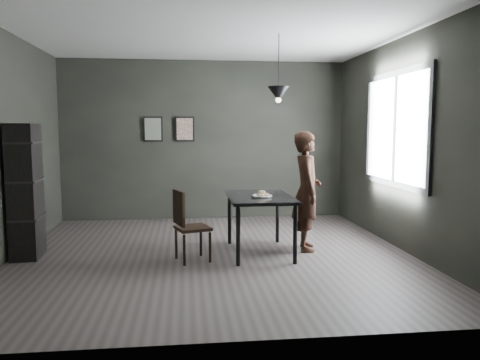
{
  "coord_description": "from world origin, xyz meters",
  "views": [
    {
      "loc": [
        -0.34,
        -5.86,
        1.6
      ],
      "look_at": [
        0.35,
        0.05,
        0.95
      ],
      "focal_mm": 35.0,
      "sensor_mm": 36.0,
      "label": 1
    }
  ],
  "objects": [
    {
      "name": "shelf_unit",
      "position": [
        -2.32,
        0.16,
        0.83
      ],
      "size": [
        0.35,
        0.58,
        1.67
      ],
      "primitive_type": "cube",
      "rotation": [
        0.0,
        0.0,
        0.07
      ],
      "color": "black",
      "rests_on": "ground"
    },
    {
      "name": "donut_pile",
      "position": [
        0.61,
        -0.1,
        0.79
      ],
      "size": [
        0.16,
        0.16,
        0.07
      ],
      "rotation": [
        0.0,
        0.0,
        -0.12
      ],
      "color": "beige",
      "rests_on": "white_plate"
    },
    {
      "name": "wood_chair",
      "position": [
        -0.34,
        -0.28,
        0.5
      ],
      "size": [
        0.48,
        0.48,
        0.87
      ],
      "rotation": [
        0.0,
        0.0,
        0.32
      ],
      "color": "black",
      "rests_on": "ground"
    },
    {
      "name": "ceiling",
      "position": [
        0.0,
        0.0,
        2.8
      ],
      "size": [
        5.0,
        5.0,
        0.02
      ],
      "color": "silver",
      "rests_on": "ground"
    },
    {
      "name": "ground",
      "position": [
        0.0,
        0.0,
        0.0
      ],
      "size": [
        5.0,
        5.0,
        0.0
      ],
      "primitive_type": "plane",
      "color": "#342F2D",
      "rests_on": "ground"
    },
    {
      "name": "white_plate",
      "position": [
        0.61,
        -0.1,
        0.76
      ],
      "size": [
        0.23,
        0.23,
        0.01
      ],
      "primitive_type": "cylinder",
      "color": "white",
      "rests_on": "cafe_table"
    },
    {
      "name": "cafe_table",
      "position": [
        0.6,
        0.0,
        0.67
      ],
      "size": [
        0.8,
        1.2,
        0.75
      ],
      "color": "black",
      "rests_on": "ground"
    },
    {
      "name": "window_assembly",
      "position": [
        2.47,
        0.2,
        1.6
      ],
      "size": [
        0.04,
        1.96,
        1.56
      ],
      "color": "white",
      "rests_on": "ground"
    },
    {
      "name": "framed_print_right",
      "position": [
        -0.35,
        2.47,
        1.6
      ],
      "size": [
        0.34,
        0.04,
        0.44
      ],
      "color": "black",
      "rests_on": "ground"
    },
    {
      "name": "back_wall",
      "position": [
        0.0,
        2.5,
        1.4
      ],
      "size": [
        5.0,
        0.1,
        2.8
      ],
      "primitive_type": "cube",
      "color": "black",
      "rests_on": "ground"
    },
    {
      "name": "framed_print_left",
      "position": [
        -0.9,
        2.47,
        1.6
      ],
      "size": [
        0.34,
        0.04,
        0.44
      ],
      "color": "black",
      "rests_on": "ground"
    },
    {
      "name": "pendant_lamp",
      "position": [
        0.85,
        0.1,
        2.05
      ],
      "size": [
        0.28,
        0.28,
        0.86
      ],
      "color": "black",
      "rests_on": "ground"
    },
    {
      "name": "woman",
      "position": [
        1.24,
        0.11,
        0.79
      ],
      "size": [
        0.45,
        0.62,
        1.57
      ],
      "primitive_type": "imported",
      "rotation": [
        0.0,
        0.0,
        1.43
      ],
      "color": "black",
      "rests_on": "ground"
    }
  ]
}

